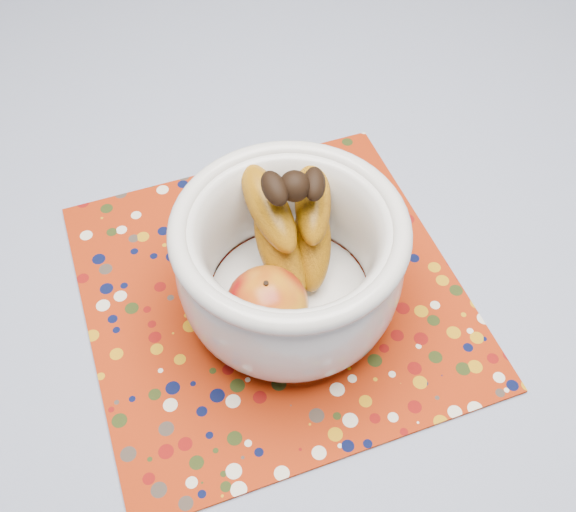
{
  "coord_description": "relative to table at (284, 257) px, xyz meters",
  "views": [
    {
      "loc": [
        -0.16,
        -0.51,
        1.38
      ],
      "look_at": [
        -0.04,
        -0.12,
        0.85
      ],
      "focal_mm": 42.0,
      "sensor_mm": 36.0,
      "label": 1
    }
  ],
  "objects": [
    {
      "name": "tablecloth",
      "position": [
        0.0,
        0.0,
        0.08
      ],
      "size": [
        1.32,
        1.32,
        0.01
      ],
      "primitive_type": "cube",
      "color": "slate",
      "rests_on": "table"
    },
    {
      "name": "table",
      "position": [
        0.0,
        0.0,
        0.0
      ],
      "size": [
        1.2,
        1.2,
        0.75
      ],
      "color": "brown",
      "rests_on": "ground"
    },
    {
      "name": "placemat",
      "position": [
        -0.05,
        -0.11,
        0.09
      ],
      "size": [
        0.41,
        0.41,
        0.0
      ],
      "primitive_type": "cube",
      "rotation": [
        0.0,
        0.0,
        0.03
      ],
      "color": "maroon",
      "rests_on": "tablecloth"
    },
    {
      "name": "fruit_bowl",
      "position": [
        -0.03,
        -0.12,
        0.17
      ],
      "size": [
        0.23,
        0.23,
        0.17
      ],
      "color": "silver",
      "rests_on": "placemat"
    }
  ]
}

